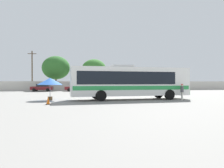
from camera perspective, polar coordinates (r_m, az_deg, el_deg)
ground_plane at (r=32.05m, az=0.35°, el=-2.70°), size 300.00×300.00×0.00m
perimeter_wall at (r=45.85m, az=-2.69°, el=-0.51°), size 80.00×0.30×1.98m
coach_bus_white_green at (r=21.73m, az=4.66°, el=0.74°), size 12.32×3.47×3.51m
attendant_by_bus_door at (r=22.30m, az=18.35°, el=-1.77°), size 0.38×0.38×1.61m
vendor_umbrella_near_gate_blue at (r=21.71m, az=-16.36°, el=0.62°), size 2.45×2.45×2.21m
parked_car_leftmost_maroon at (r=43.26m, az=-18.32°, el=-0.88°), size 4.16×2.16×1.45m
parked_car_second_maroon at (r=42.05m, az=-9.49°, el=-0.92°), size 4.48×2.03×1.41m
parked_car_third_grey at (r=43.09m, az=-2.43°, el=-0.82°), size 4.55×1.99×1.51m
utility_pole_near at (r=48.58m, az=-20.74°, el=3.58°), size 1.80×0.24×8.50m
roadside_tree_left at (r=47.95m, az=-14.87°, el=4.25°), size 5.98×5.98×7.50m
roadside_tree_midleft at (r=48.94m, az=-4.89°, el=3.86°), size 5.67×5.67×7.08m
traffic_cone_on_apron at (r=17.67m, az=-16.85°, el=-4.32°), size 0.36×0.36×0.64m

